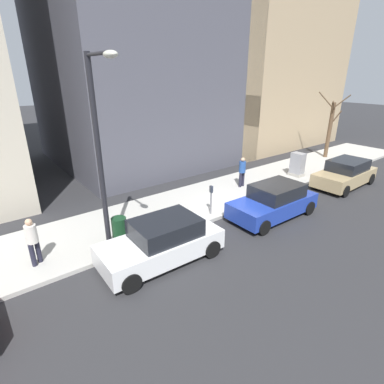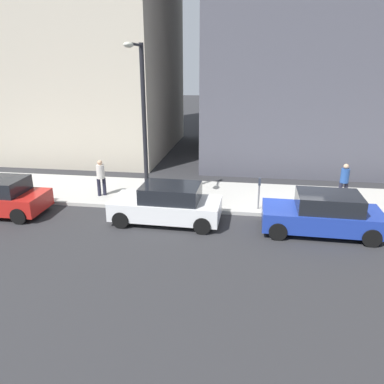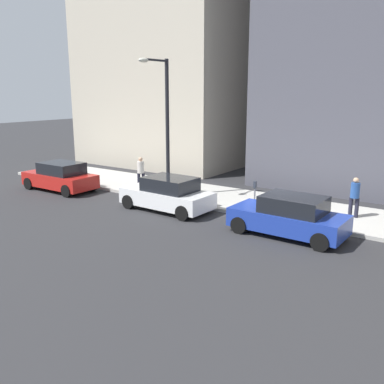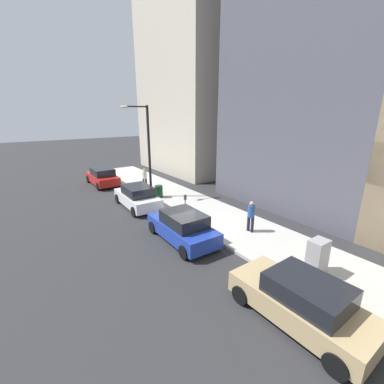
{
  "view_description": "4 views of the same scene",
  "coord_description": "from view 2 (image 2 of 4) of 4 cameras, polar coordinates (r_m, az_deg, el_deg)",
  "views": [
    {
      "loc": [
        -8.67,
        9.58,
        6.08
      ],
      "look_at": [
        1.69,
        1.56,
        0.85
      ],
      "focal_mm": 28.0,
      "sensor_mm": 36.0,
      "label": 1
    },
    {
      "loc": [
        -14.31,
        2.04,
        5.9
      ],
      "look_at": [
        -0.03,
        4.17,
        0.92
      ],
      "focal_mm": 35.0,
      "sensor_mm": 36.0,
      "label": 2
    },
    {
      "loc": [
        -15.56,
        -6.51,
        5.23
      ],
      "look_at": [
        -0.39,
        4.13,
        0.82
      ],
      "focal_mm": 40.0,
      "sensor_mm": 36.0,
      "label": 3
    },
    {
      "loc": [
        -7.53,
        -10.57,
        6.08
      ],
      "look_at": [
        1.87,
        2.77,
        1.1
      ],
      "focal_mm": 24.0,
      "sensor_mm": 36.0,
      "label": 4
    }
  ],
  "objects": [
    {
      "name": "parked_car_white",
      "position": [
        14.51,
        -3.79,
        -1.87
      ],
      "size": [
        2.01,
        4.24,
        1.52
      ],
      "rotation": [
        0.0,
        0.0,
        -0.02
      ],
      "color": "white",
      "rests_on": "ground"
    },
    {
      "name": "parked_car_blue",
      "position": [
        14.36,
        19.32,
        -3.2
      ],
      "size": [
        1.99,
        4.23,
        1.52
      ],
      "rotation": [
        0.0,
        0.0,
        -0.02
      ],
      "color": "#1E389E",
      "rests_on": "ground"
    },
    {
      "name": "ground_plane",
      "position": [
        15.61,
        15.35,
        -3.9
      ],
      "size": [
        120.0,
        120.0,
        0.0
      ],
      "primitive_type": "plane",
      "color": "#2B2B2D"
    },
    {
      "name": "sidewalk",
      "position": [
        17.44,
        14.68,
        -1.14
      ],
      "size": [
        4.0,
        36.0,
        0.15
      ],
      "primitive_type": "cube",
      "color": "#B2AFA8",
      "rests_on": "ground"
    },
    {
      "name": "pedestrian_midblock",
      "position": [
        17.42,
        -13.73,
        2.42
      ],
      "size": [
        0.36,
        0.36,
        1.66
      ],
      "rotation": [
        0.0,
        0.0,
        5.28
      ],
      "color": "#1E1E2D",
      "rests_on": "sidewalk"
    },
    {
      "name": "parking_meter",
      "position": [
        15.57,
        10.18,
        0.28
      ],
      "size": [
        0.14,
        0.1,
        1.35
      ],
      "color": "slate",
      "rests_on": "sidewalk"
    },
    {
      "name": "trash_bin",
      "position": [
        16.51,
        -4.6,
        0.23
      ],
      "size": [
        0.56,
        0.56,
        0.9
      ],
      "primitive_type": "cylinder",
      "color": "#14381E",
      "rests_on": "sidewalk"
    },
    {
      "name": "pedestrian_near_meter",
      "position": [
        17.61,
        22.19,
        1.71
      ],
      "size": [
        0.36,
        0.4,
        1.66
      ],
      "rotation": [
        0.0,
        0.0,
        1.69
      ],
      "color": "#1E1E2D",
      "rests_on": "sidewalk"
    },
    {
      "name": "streetlamp",
      "position": [
        15.3,
        -7.62,
        11.78
      ],
      "size": [
        1.97,
        0.32,
        6.5
      ],
      "color": "black",
      "rests_on": "sidewalk"
    }
  ]
}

